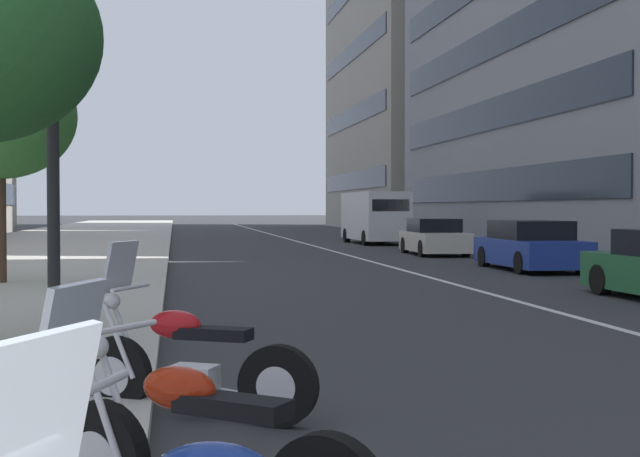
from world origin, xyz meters
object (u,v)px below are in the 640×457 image
(delivery_van_ahead, at_px, (375,216))
(street_tree_mid_sidewalk, at_px, (0,116))
(car_approaching_light, at_px, (434,238))
(car_far_down_avenue, at_px, (530,247))
(motorcycle_by_sign_pole, at_px, (190,366))

(delivery_van_ahead, relative_size, street_tree_mid_sidewalk, 1.17)
(car_approaching_light, relative_size, delivery_van_ahead, 0.75)
(car_far_down_avenue, xyz_separation_m, street_tree_mid_sidewalk, (-3.45, 13.73, 3.11))
(delivery_van_ahead, height_order, street_tree_mid_sidewalk, street_tree_mid_sidewalk)
(motorcycle_by_sign_pole, bearing_deg, street_tree_mid_sidewalk, -45.32)
(car_far_down_avenue, height_order, car_approaching_light, car_far_down_avenue)
(car_far_down_avenue, bearing_deg, street_tree_mid_sidewalk, 106.06)
(motorcycle_by_sign_pole, distance_m, street_tree_mid_sidewalk, 13.23)
(motorcycle_by_sign_pole, xyz_separation_m, car_far_down_avenue, (15.66, -9.90, 0.22))
(motorcycle_by_sign_pole, distance_m, car_approaching_light, 25.49)
(motorcycle_by_sign_pole, relative_size, street_tree_mid_sidewalk, 0.40)
(car_far_down_avenue, relative_size, street_tree_mid_sidewalk, 0.92)
(street_tree_mid_sidewalk, bearing_deg, car_approaching_light, -49.52)
(street_tree_mid_sidewalk, bearing_deg, motorcycle_by_sign_pole, -162.55)
(motorcycle_by_sign_pole, xyz_separation_m, car_approaching_light, (23.63, -9.55, 0.19))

